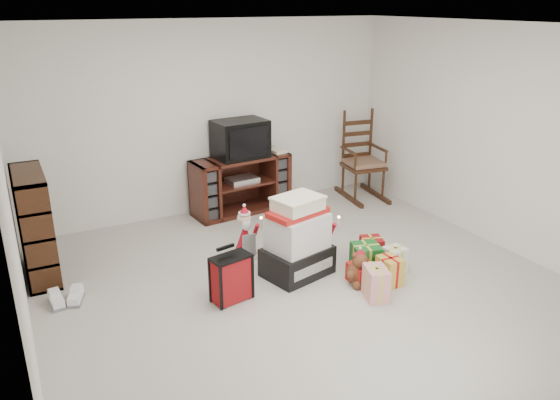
# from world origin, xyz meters

# --- Properties ---
(room) EXTENTS (5.01, 5.01, 2.51)m
(room) POSITION_xyz_m (0.00, 0.00, 1.25)
(room) COLOR beige
(room) RESTS_ON ground
(tv_stand) EXTENTS (1.37, 0.61, 0.76)m
(tv_stand) POSITION_xyz_m (0.27, 2.23, 0.38)
(tv_stand) COLOR #421D13
(tv_stand) RESTS_ON floor
(bookshelf) EXTENTS (0.30, 0.91, 1.11)m
(bookshelf) POSITION_xyz_m (-2.32, 1.51, 0.54)
(bookshelf) COLOR #3C2010
(bookshelf) RESTS_ON floor
(rocking_chair) EXTENTS (0.63, 0.92, 1.30)m
(rocking_chair) POSITION_xyz_m (2.05, 2.00, 0.44)
(rocking_chair) COLOR #3C2010
(rocking_chair) RESTS_ON floor
(gift_pile) EXTENTS (0.77, 0.63, 0.84)m
(gift_pile) POSITION_xyz_m (0.06, 0.29, 0.37)
(gift_pile) COLOR black
(gift_pile) RESTS_ON floor
(red_suitcase) EXTENTS (0.39, 0.26, 0.55)m
(red_suitcase) POSITION_xyz_m (-0.76, 0.11, 0.24)
(red_suitcase) COLOR maroon
(red_suitcase) RESTS_ON floor
(stocking) EXTENTS (0.32, 0.23, 0.64)m
(stocking) POSITION_xyz_m (0.10, 0.43, 0.32)
(stocking) COLOR #0C711A
(stocking) RESTS_ON floor
(teddy_bear) EXTENTS (0.24, 0.21, 0.35)m
(teddy_bear) POSITION_xyz_m (0.51, -0.17, 0.16)
(teddy_bear) COLOR brown
(teddy_bear) RESTS_ON floor
(santa_figurine) EXTENTS (0.30, 0.28, 0.61)m
(santa_figurine) POSITION_xyz_m (0.51, 0.54, 0.24)
(santa_figurine) COLOR #B21324
(santa_figurine) RESTS_ON floor
(mrs_claus_figurine) EXTENTS (0.30, 0.29, 0.62)m
(mrs_claus_figurine) POSITION_xyz_m (-0.26, 0.91, 0.24)
(mrs_claus_figurine) COLOR #B21324
(mrs_claus_figurine) RESTS_ON floor
(sneaker_pair) EXTENTS (0.34, 0.29, 0.10)m
(sneaker_pair) POSITION_xyz_m (-2.17, 0.77, 0.05)
(sneaker_pair) COLOR white
(sneaker_pair) RESTS_ON floor
(gift_cluster) EXTENTS (0.72, 1.00, 0.25)m
(gift_cluster) POSITION_xyz_m (0.76, -0.13, 0.12)
(gift_cluster) COLOR #B51914
(gift_cluster) RESTS_ON floor
(crt_television) EXTENTS (0.71, 0.54, 0.49)m
(crt_television) POSITION_xyz_m (0.28, 2.24, 1.00)
(crt_television) COLOR black
(crt_television) RESTS_ON tv_stand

